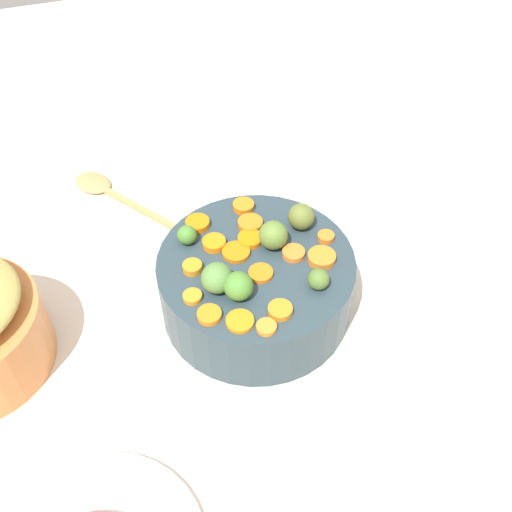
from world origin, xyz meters
The scene contains 25 objects.
tabletop centered at (0.00, 0.00, 0.01)m, with size 2.40×2.40×0.02m, color silver.
serving_bowl_carrots centered at (0.04, -0.02, 0.07)m, with size 0.28×0.28×0.10m, color #2C3E47.
carrot_slice_0 centered at (-0.01, -0.01, 0.13)m, with size 0.03×0.03×0.01m, color orange.
carrot_slice_1 centered at (0.04, 0.08, 0.13)m, with size 0.03×0.03×0.01m, color orange.
carrot_slice_2 centered at (0.13, -0.03, 0.13)m, with size 0.03×0.03×0.01m, color orange.
carrot_slice_3 centered at (0.03, -0.06, 0.13)m, with size 0.04×0.04×0.01m, color orange.
carrot_slice_4 centered at (-0.05, 0.01, 0.13)m, with size 0.04×0.04×0.01m, color orange.
carrot_slice_5 centered at (0.09, 0.08, 0.13)m, with size 0.04×0.04×0.01m, color orange.
carrot_slice_6 centered at (0.06, 0.10, 0.13)m, with size 0.03×0.03×0.01m, color orange.
carrot_slice_7 centered at (-0.07, -0.02, 0.13)m, with size 0.02×0.02×0.01m, color orange.
carrot_slice_8 centered at (0.04, 0.01, 0.13)m, with size 0.03×0.03×0.01m, color orange.
carrot_slice_9 centered at (0.02, -0.08, 0.13)m, with size 0.04×0.04×0.01m, color orange.
carrot_slice_10 centered at (0.10, -0.11, 0.13)m, with size 0.04×0.04×0.01m, color orange.
carrot_slice_11 centered at (0.06, -0.04, 0.13)m, with size 0.04×0.04×0.01m, color orange.
carrot_slice_12 centered at (0.09, -0.06, 0.13)m, with size 0.03×0.03×0.01m, color orange.
carrot_slice_13 centered at (0.14, 0.02, 0.13)m, with size 0.03×0.03×0.01m, color orange.
carrot_slice_14 centered at (0.13, 0.06, 0.13)m, with size 0.03×0.03×0.01m, color orange.
carrot_slice_15 centered at (0.02, -0.12, 0.13)m, with size 0.03×0.03×0.01m, color orange.
brussels_sprout_0 centered at (-0.05, -0.06, 0.14)m, with size 0.04×0.04×0.04m, color #5F6D2E.
brussels_sprout_1 centered at (-0.02, 0.06, 0.14)m, with size 0.03×0.03×0.03m, color #506F2F.
brussels_sprout_2 centered at (0.08, 0.04, 0.14)m, with size 0.04×0.04×0.04m, color #4A8130.
brussels_sprout_3 centered at (0.12, -0.08, 0.14)m, with size 0.03×0.03×0.03m, color #488030.
brussels_sprout_4 centered at (0.10, 0.02, 0.14)m, with size 0.04×0.04×0.04m, color #54833D.
brussels_sprout_5 centered at (0.01, -0.04, 0.14)m, with size 0.04×0.04×0.04m, color olive.
wooden_spoon centered at (0.21, -0.36, 0.03)m, with size 0.18×0.23×0.01m.
Camera 1 is at (0.22, 0.52, 0.74)m, focal length 42.02 mm.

